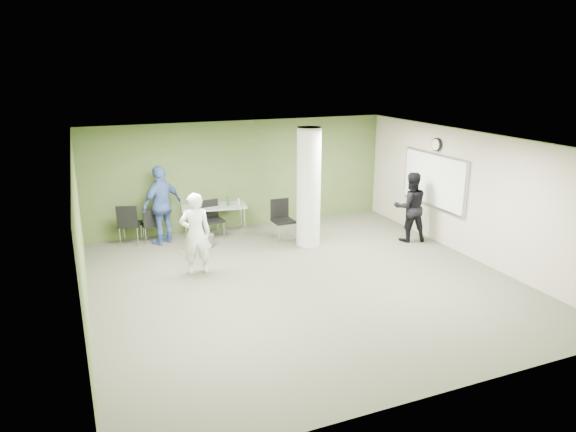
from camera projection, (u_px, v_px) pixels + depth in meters
name	position (u px, v px, depth m)	size (l,w,h in m)	color
floor	(304.00, 282.00, 10.22)	(8.00, 8.00, 0.00)	#50503F
ceiling	(305.00, 141.00, 9.43)	(8.00, 8.00, 0.00)	white
wall_back	(242.00, 175.00, 13.38)	(8.00, 0.02, 2.80)	#49602D
wall_left	(81.00, 240.00, 8.38)	(0.02, 8.00, 2.80)	#49602D
wall_right_cream	(470.00, 195.00, 11.28)	(0.02, 8.00, 2.80)	beige
column	(309.00, 188.00, 11.97)	(0.56, 0.56, 2.80)	silver
whiteboard	(433.00, 180.00, 12.29)	(0.05, 2.30, 1.30)	silver
wall_clock	(436.00, 145.00, 12.05)	(0.06, 0.32, 0.32)	black
folding_table	(215.00, 208.00, 12.85)	(1.68, 0.92, 1.01)	#999A94
wastebasket	(209.00, 241.00, 12.14)	(0.26, 0.26, 0.30)	#4C4C4C
chair_back_left	(129.00, 221.00, 12.14)	(0.63, 0.63, 1.00)	black
chair_back_right	(152.00, 222.00, 12.37)	(0.44, 0.44, 0.86)	black
chair_table_left	(212.00, 216.00, 12.71)	(0.53, 0.53, 0.94)	black
chair_table_right	(282.00, 216.00, 12.59)	(0.51, 0.51, 1.00)	black
woman_white	(196.00, 234.00, 10.41)	(0.63, 0.41, 1.72)	white
man_black	(410.00, 207.00, 12.39)	(0.83, 0.65, 1.70)	black
man_blue	(162.00, 205.00, 12.18)	(1.11, 0.46, 1.90)	#415BA1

